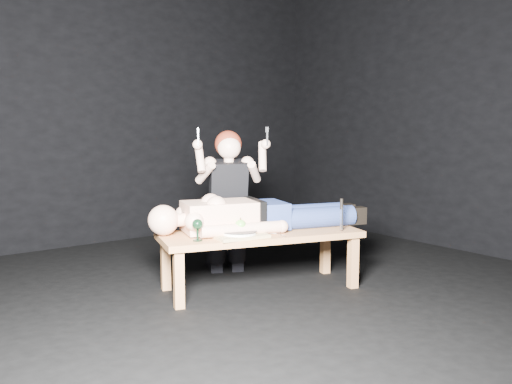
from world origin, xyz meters
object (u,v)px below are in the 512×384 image
Objects in this scene: lying_man at (262,211)px; kneeling_woman at (227,200)px; carving_knife at (341,215)px; goblet at (198,230)px; serving_tray at (239,235)px; table at (260,260)px.

kneeling_woman is at bearing 107.62° from lying_man.
lying_man is at bearing 151.63° from carving_knife.
lying_man is at bearing 6.90° from goblet.
kneeling_woman reaches higher than goblet.
kneeling_woman reaches higher than serving_tray.
kneeling_woman reaches higher than carving_knife.
lying_man reaches higher than table.
lying_man is 1.33× the size of kneeling_woman.
goblet is (-0.63, -0.08, -0.07)m from lying_man.
goblet reaches higher than table.
carving_knife is (1.07, -0.36, 0.05)m from goblet.
table is 6.07× the size of carving_knife.
lying_man is 0.38m from serving_tray.
goblet is at bearing -162.92° from table.
serving_tray is 0.32m from goblet.
carving_knife reaches higher than serving_tray.
carving_knife is (0.51, -0.36, 0.35)m from table.
goblet reaches higher than serving_tray.
kneeling_woman is at bearing 63.12° from serving_tray.
table is 0.92× the size of lying_man.
carving_knife is (0.44, -0.91, -0.05)m from kneeling_woman.
serving_tray is (-0.31, -0.62, -0.16)m from kneeling_woman.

